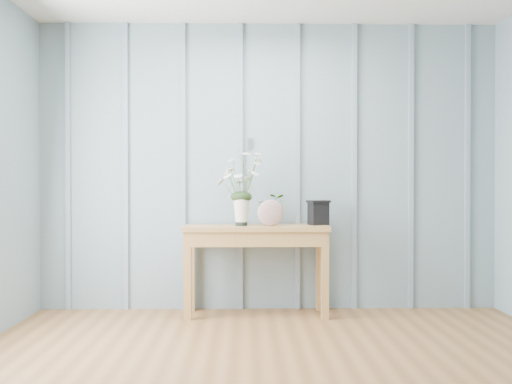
{
  "coord_description": "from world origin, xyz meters",
  "views": [
    {
      "loc": [
        -0.21,
        -3.0,
        1.09
      ],
      "look_at": [
        -0.12,
        1.94,
        1.03
      ],
      "focal_mm": 42.0,
      "sensor_mm": 36.0,
      "label": 1
    }
  ],
  "objects_px": {
    "sideboard": "(256,239)",
    "daisy_vase": "(241,179)",
    "felt_disc_vessel": "(271,213)",
    "carved_box": "(318,212)"
  },
  "relations": [
    {
      "from": "felt_disc_vessel",
      "to": "daisy_vase",
      "type": "bearing_deg",
      "value": 155.25
    },
    {
      "from": "sideboard",
      "to": "daisy_vase",
      "type": "height_order",
      "value": "daisy_vase"
    },
    {
      "from": "felt_disc_vessel",
      "to": "carved_box",
      "type": "distance_m",
      "value": 0.44
    },
    {
      "from": "sideboard",
      "to": "daisy_vase",
      "type": "distance_m",
      "value": 0.52
    },
    {
      "from": "carved_box",
      "to": "sideboard",
      "type": "bearing_deg",
      "value": -174.14
    },
    {
      "from": "daisy_vase",
      "to": "felt_disc_vessel",
      "type": "bearing_deg",
      "value": -13.44
    },
    {
      "from": "daisy_vase",
      "to": "felt_disc_vessel",
      "type": "relative_size",
      "value": 2.84
    },
    {
      "from": "daisy_vase",
      "to": "felt_disc_vessel",
      "type": "distance_m",
      "value": 0.37
    },
    {
      "from": "carved_box",
      "to": "daisy_vase",
      "type": "bearing_deg",
      "value": -171.32
    },
    {
      "from": "carved_box",
      "to": "felt_disc_vessel",
      "type": "bearing_deg",
      "value": -159.12
    }
  ]
}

